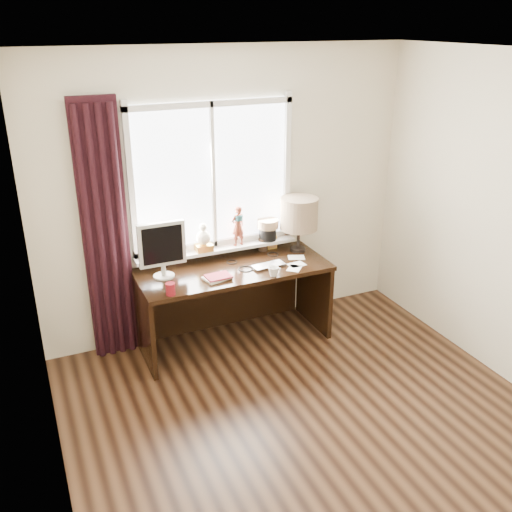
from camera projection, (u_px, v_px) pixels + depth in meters
name	position (u px, v px, depth m)	size (l,w,h in m)	color
floor	(334.00, 450.00, 3.99)	(3.50, 4.00, 0.00)	#4C2F1B
ceiling	(361.00, 58.00, 2.98)	(3.50, 4.00, 0.00)	white
wall_back	(228.00, 195.00, 5.17)	(3.50, 2.60, 0.00)	beige
wall_left	(45.00, 343.00, 2.83)	(4.00, 2.60, 0.00)	beige
laptop	(269.00, 265.00, 5.05)	(0.30, 0.19, 0.02)	silver
mug	(273.00, 271.00, 4.86)	(0.09, 0.08, 0.09)	white
red_cup	(170.00, 289.00, 4.53)	(0.08, 0.08, 0.10)	maroon
window	(216.00, 198.00, 5.08)	(1.52, 0.20, 1.40)	white
curtain	(106.00, 236.00, 4.74)	(0.38, 0.09, 2.25)	black
desk	(230.00, 288.00, 5.21)	(1.70, 0.70, 0.75)	black
monitor	(162.00, 247.00, 4.75)	(0.40, 0.18, 0.49)	beige
notebook_stack	(217.00, 277.00, 4.82)	(0.25, 0.21, 0.03)	beige
brush_holder	(263.00, 244.00, 5.39)	(0.09, 0.09, 0.25)	black
icon_frame	(272.00, 243.00, 5.42)	(0.10, 0.02, 0.13)	gold
table_lamp	(299.00, 214.00, 5.27)	(0.35, 0.35, 0.52)	black
loose_papers	(296.00, 263.00, 5.12)	(0.31, 0.38, 0.00)	white
desk_cables	(251.00, 262.00, 5.13)	(0.55, 0.36, 0.01)	black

